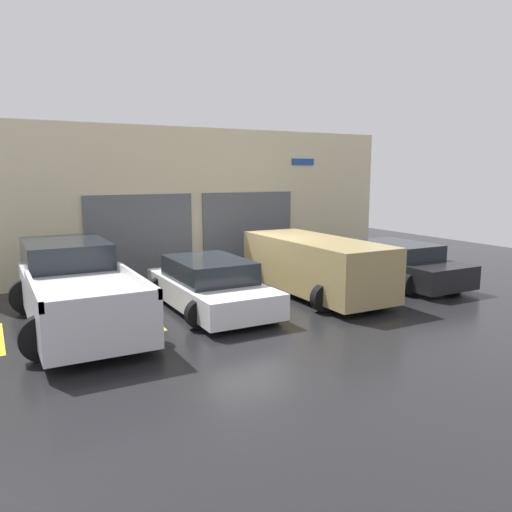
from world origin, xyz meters
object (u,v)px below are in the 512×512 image
at_px(pickup_truck, 75,288).
at_px(sedan_side, 398,264).
at_px(van_right, 315,264).
at_px(sedan_white, 210,286).

bearing_deg(pickup_truck, sedan_side, -1.66).
distance_m(pickup_truck, sedan_side, 9.05).
height_order(pickup_truck, van_right, pickup_truck).
height_order(sedan_white, van_right, van_right).
bearing_deg(sedan_white, pickup_truck, 175.12).
xyz_separation_m(pickup_truck, sedan_side, (9.05, -0.26, -0.23)).
distance_m(sedan_white, sedan_side, 6.03).
distance_m(sedan_side, van_right, 3.03).
height_order(pickup_truck, sedan_white, pickup_truck).
bearing_deg(van_right, sedan_side, 0.37).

